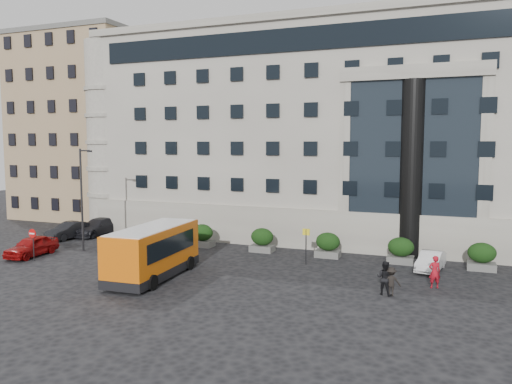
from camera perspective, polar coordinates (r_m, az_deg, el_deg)
ground at (r=32.65m, az=-6.19°, el=-9.37°), size 120.00×120.00×0.00m
civic_building at (r=50.69m, az=11.56°, el=6.16°), size 44.00×24.00×18.00m
entrance_column at (r=38.39m, az=17.37°, el=2.49°), size 1.80×1.80×13.00m
apartment_near at (r=61.58m, az=-17.69°, el=6.82°), size 14.00×14.00×20.00m
apartment_far at (r=78.02m, az=-11.06°, el=7.41°), size 13.00×13.00×22.00m
hedge_a at (r=41.00m, az=-6.14°, el=-4.95°), size 1.80×1.26×1.84m
hedge_b at (r=38.91m, az=0.71°, el=-5.49°), size 1.80×1.26×1.84m
hedge_c at (r=37.44m, az=8.22°, el=-5.99°), size 1.80×1.26×1.84m
hedge_d at (r=36.65m, az=16.21°, el=-6.41°), size 1.80×1.26×1.84m
hedge_e at (r=36.59m, az=24.40°, el=-6.71°), size 1.80×1.26×1.84m
street_lamp at (r=40.98m, az=-19.25°, el=-0.38°), size 1.16×0.18×8.00m
bus_stop_sign at (r=34.84m, az=5.74°, el=-5.49°), size 0.50×0.08×2.52m
no_entry_sign at (r=39.15m, az=-24.16°, el=-4.84°), size 0.64×0.16×2.32m
minibus at (r=32.06m, az=-11.67°, el=-6.48°), size 3.23×7.86×3.22m
red_truck at (r=50.51m, az=-12.40°, el=-2.62°), size 3.07×5.07×2.55m
parked_car_a at (r=41.03m, az=-24.26°, el=-5.66°), size 2.03×4.51×1.50m
parked_car_b at (r=47.12m, az=-20.50°, el=-4.13°), size 2.11×4.63×1.47m
parked_car_c at (r=48.06m, az=-17.58°, el=-3.82°), size 2.57×5.43×1.53m
parked_car_d at (r=48.97m, az=-11.28°, el=-3.47°), size 2.78×5.70×1.56m
white_taxi at (r=35.25m, az=19.34°, el=-7.46°), size 1.93×4.04×1.28m
pedestrian_a at (r=31.15m, az=19.74°, el=-8.59°), size 0.82×0.69×1.91m
pedestrian_b at (r=29.02m, az=14.50°, el=-9.48°), size 1.07×0.92×1.91m
pedestrian_c at (r=28.95m, az=15.19°, el=-9.84°), size 1.13×0.78×1.61m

